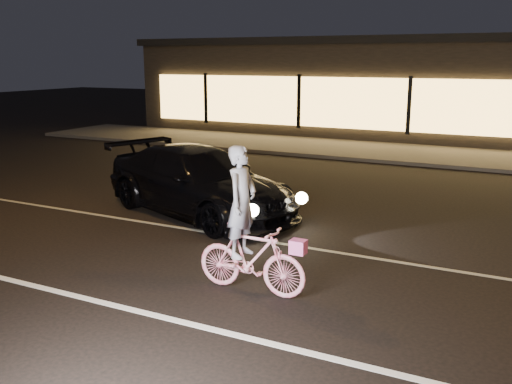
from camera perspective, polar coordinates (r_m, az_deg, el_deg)
The scene contains 7 objects.
ground at distance 9.13m, azimuth -5.83°, elevation -8.23°, with size 90.00×90.00×0.00m, color black.
lane_stripe_near at distance 8.01m, azimuth -11.73°, elevation -11.59°, with size 60.00×0.12×0.01m, color silver.
lane_stripe_far at distance 10.76m, azimuth -0.07°, elevation -4.78°, with size 60.00×0.10×0.01m, color gray.
sidewalk at distance 20.91m, azimuth 13.76°, elevation 3.84°, with size 30.00×4.00×0.12m, color #383533.
storefront at distance 26.53m, azimuth 17.06°, elevation 10.09°, with size 25.40×8.42×4.20m.
cyclist at distance 8.21m, azimuth -0.76°, elevation -4.97°, with size 1.71×0.59×2.15m.
sedan at distance 12.43m, azimuth -5.74°, elevation 1.06°, with size 5.39×3.57×1.45m.
Camera 1 is at (4.64, -7.12, 3.33)m, focal length 40.00 mm.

